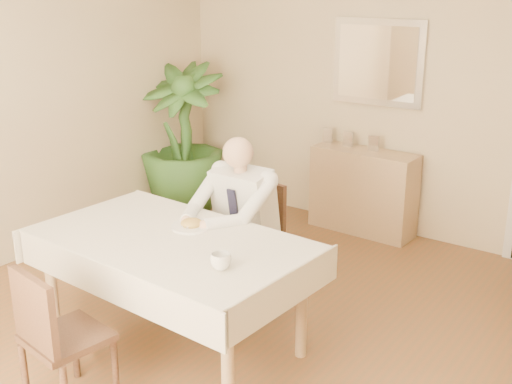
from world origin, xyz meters
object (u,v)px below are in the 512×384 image
Objects in this scene: sideboard at (363,191)px; potted_palm at (182,138)px; chair_far at (254,234)px; dining_table at (171,250)px; seated_man at (230,219)px; chair_near at (54,333)px; coffee_mug at (221,261)px.

potted_palm reaches higher than sideboard.
sideboard is (0.07, 1.63, -0.10)m from chair_far.
seated_man is (0.00, 0.59, 0.02)m from dining_table.
chair_far is at bearing 92.89° from dining_table.
sideboard is (0.07, 2.51, -0.28)m from dining_table.
chair_near and coffee_mug have the same top height.
chair_near reaches higher than dining_table.
sideboard is (-0.46, 2.68, -0.41)m from coffee_mug.
chair_near is at bearing -60.39° from potted_palm.
chair_far is 1.72m from chair_near.
potted_palm is at bearing 151.68° from chair_far.
chair_near is 0.87× the size of sideboard.
sideboard is (0.15, 3.35, -0.08)m from chair_near.
seated_man is 1.28× the size of sideboard.
chair_near is 3.28m from potted_palm.
seated_man is (0.08, 1.43, 0.22)m from chair_near.
sideboard is at bearing 99.66° from coffee_mug.
coffee_mug is 0.12× the size of sideboard.
potted_palm reaches higher than coffee_mug.
potted_palm is (-1.69, 1.13, 0.25)m from chair_far.
seated_man is 0.84× the size of potted_palm.
coffee_mug is at bearing -57.98° from chair_far.
chair_far is 0.70× the size of seated_man.
dining_table is at bearing -49.85° from potted_palm.
chair_near is 3.35m from sideboard.
sideboard is at bearing 87.87° from seated_man.
seated_man is at bearing 95.51° from chair_near.
coffee_mug is (0.53, -1.05, 0.31)m from chair_far.
potted_palm is (-2.22, 2.18, -0.06)m from coffee_mug.
chair_far is at bearing 96.01° from chair_near.
chair_far is at bearing 116.64° from coffee_mug.
coffee_mug is at bearing -78.35° from sideboard.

